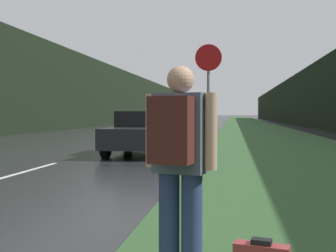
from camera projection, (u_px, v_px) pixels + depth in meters
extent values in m
cube|color=#33562D|center=(253.00, 127.00, 40.66)|extent=(6.00, 240.00, 0.02)
cube|color=silver|center=(28.00, 171.00, 9.75)|extent=(0.12, 3.00, 0.01)
cube|color=silver|center=(113.00, 147.00, 16.67)|extent=(0.12, 3.00, 0.01)
cube|color=silver|center=(148.00, 137.00, 23.58)|extent=(0.12, 3.00, 0.01)
cube|color=silver|center=(168.00, 132.00, 30.49)|extent=(0.12, 3.00, 0.01)
cube|color=silver|center=(180.00, 128.00, 37.41)|extent=(0.12, 3.00, 0.01)
cube|color=black|center=(119.00, 98.00, 52.93)|extent=(2.00, 140.00, 6.64)
cube|color=black|center=(301.00, 100.00, 49.53)|extent=(2.00, 140.00, 5.76)
cylinder|color=slate|center=(208.00, 119.00, 10.48)|extent=(0.07, 0.07, 2.39)
cylinder|color=#B71414|center=(208.00, 58.00, 10.44)|extent=(0.66, 0.02, 0.66)
cylinder|color=navy|center=(169.00, 226.00, 3.36)|extent=(0.17, 0.17, 0.87)
cylinder|color=navy|center=(192.00, 228.00, 3.29)|extent=(0.17, 0.17, 0.87)
cube|color=#4C5666|center=(180.00, 133.00, 3.30)|extent=(0.44, 0.31, 0.62)
sphere|color=tan|center=(180.00, 80.00, 3.29)|extent=(0.21, 0.21, 0.21)
cylinder|color=tan|center=(152.00, 130.00, 3.39)|extent=(0.10, 0.10, 0.59)
cylinder|color=tan|center=(211.00, 131.00, 3.21)|extent=(0.10, 0.10, 0.59)
cube|color=#471E19|center=(171.00, 130.00, 3.11)|extent=(0.35, 0.25, 0.50)
cube|color=black|center=(261.00, 242.00, 3.18)|extent=(0.17, 0.12, 0.04)
cube|color=black|center=(143.00, 136.00, 13.69)|extent=(1.79, 4.31, 0.61)
cube|color=black|center=(144.00, 119.00, 13.89)|extent=(1.52, 1.94, 0.50)
cylinder|color=black|center=(162.00, 148.00, 12.25)|extent=(0.20, 0.64, 0.64)
cylinder|color=black|center=(106.00, 147.00, 12.51)|extent=(0.20, 0.64, 0.64)
cylinder|color=black|center=(175.00, 142.00, 14.89)|extent=(0.20, 0.64, 0.64)
cylinder|color=black|center=(128.00, 141.00, 15.15)|extent=(0.20, 0.64, 0.64)
cube|color=black|center=(197.00, 122.00, 33.99)|extent=(1.71, 4.14, 0.63)
cube|color=black|center=(197.00, 115.00, 34.18)|extent=(1.46, 1.86, 0.52)
cylinder|color=black|center=(206.00, 126.00, 32.60)|extent=(0.20, 0.66, 0.66)
cylinder|color=black|center=(185.00, 126.00, 32.85)|extent=(0.20, 0.66, 0.66)
cylinder|color=black|center=(208.00, 125.00, 35.14)|extent=(0.20, 0.66, 0.66)
cylinder|color=black|center=(189.00, 125.00, 35.39)|extent=(0.20, 0.66, 0.66)
cube|color=#BCBCBC|center=(179.00, 119.00, 50.89)|extent=(1.84, 4.67, 0.75)
cube|color=slate|center=(179.00, 114.00, 50.64)|extent=(1.57, 2.10, 0.43)
cylinder|color=black|center=(173.00, 121.00, 52.46)|extent=(0.20, 0.69, 0.69)
cylinder|color=black|center=(187.00, 121.00, 52.19)|extent=(0.20, 0.69, 0.69)
cylinder|color=black|center=(170.00, 122.00, 49.60)|extent=(0.20, 0.69, 0.69)
cylinder|color=black|center=(185.00, 122.00, 49.33)|extent=(0.20, 0.69, 0.69)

